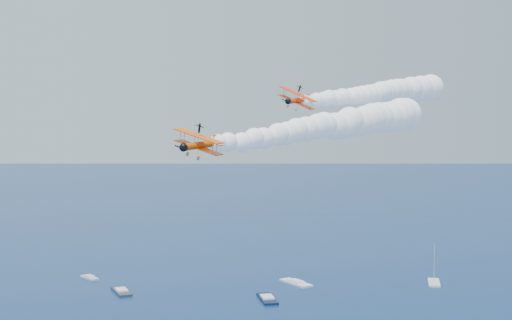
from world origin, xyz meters
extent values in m
cube|color=silver|center=(93.52, 145.27, 0.35)|extent=(9.25, 12.77, 0.70)
cube|color=silver|center=(45.59, 158.52, 0.35)|extent=(8.63, 15.10, 0.70)
cube|color=#2A2E39|center=(-15.92, 162.67, 0.35)|extent=(6.31, 14.11, 0.70)
cube|color=#0E1632|center=(29.12, 139.75, 0.35)|extent=(5.85, 14.78, 0.70)
cube|color=silver|center=(-25.50, 187.23, 0.35)|extent=(6.54, 9.60, 0.70)
camera|label=1|loc=(-35.12, -73.27, 57.44)|focal=48.39mm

